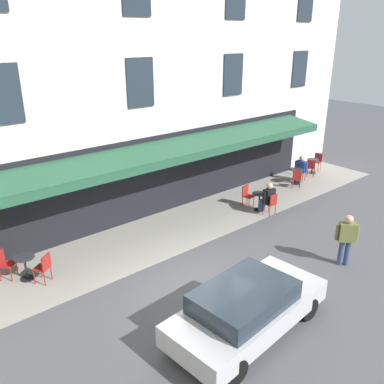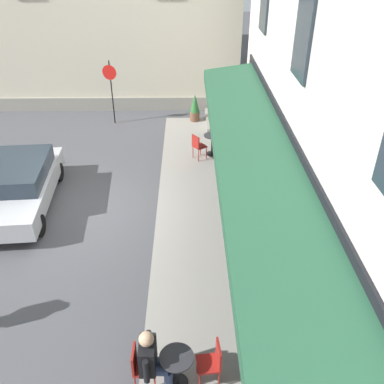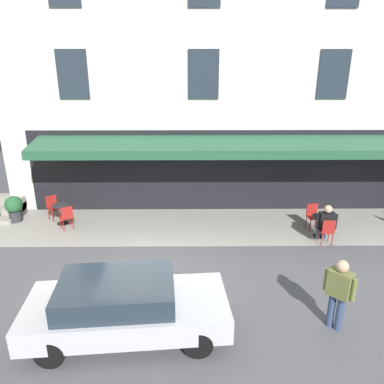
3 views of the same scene
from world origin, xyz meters
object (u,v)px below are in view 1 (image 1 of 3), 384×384
object	(u,v)px
cafe_chair_red_kerbside	(44,266)
seated_companion_in_black	(267,197)
cafe_chair_red_corner_left	(311,166)
cafe_chair_red_corner_right	(317,160)
walking_pedestrian_in_olive	(346,236)
cafe_table_streetside	(259,199)
seated_patron_in_blue	(300,168)
cafe_chair_red_by_window	(247,194)
cafe_table_far_end	(313,164)
cafe_table_mid_terrace	(297,174)
cafe_chair_red_back_row	(271,202)
cafe_chair_red_near_door	(4,262)
cafe_table_near_entrance	(25,265)
cafe_chair_red_facing_street	(302,170)
parked_car_silver	(247,307)
cafe_chair_red_under_awning	(297,177)

from	to	relation	value
cafe_chair_red_kerbside	seated_companion_in_black	xyz separation A→B (m)	(-8.74, 0.99, 0.16)
cafe_chair_red_corner_left	seated_companion_in_black	world-z (taller)	seated_companion_in_black
cafe_chair_red_corner_right	walking_pedestrian_in_olive	distance (m)	9.75
cafe_table_streetside	seated_patron_in_blue	distance (m)	4.32
cafe_chair_red_by_window	seated_companion_in_black	world-z (taller)	seated_companion_in_black
cafe_table_far_end	seated_companion_in_black	bearing A→B (deg)	17.24
cafe_chair_red_corner_right	seated_patron_in_blue	size ratio (longest dim) A/B	0.70
cafe_table_mid_terrace	cafe_chair_red_corner_right	bearing A→B (deg)	-167.31
seated_patron_in_blue	cafe_chair_red_corner_left	bearing A→B (deg)	-175.21
cafe_table_streetside	cafe_chair_red_corner_left	bearing A→B (deg)	-168.05
cafe_table_mid_terrace	cafe_chair_red_back_row	bearing A→B (deg)	22.29
cafe_table_far_end	cafe_chair_red_near_door	bearing A→B (deg)	-0.57
cafe_table_near_entrance	seated_patron_in_blue	size ratio (longest dim) A/B	0.58
cafe_chair_red_facing_street	cafe_chair_red_back_row	bearing A→B (deg)	21.11
cafe_table_mid_terrace	seated_companion_in_black	distance (m)	4.03
cafe_chair_red_kerbside	cafe_chair_red_back_row	bearing A→B (deg)	172.11
cafe_chair_red_near_door	cafe_chair_red_corner_left	world-z (taller)	same
cafe_table_streetside	walking_pedestrian_in_olive	distance (m)	4.70
cafe_chair_red_by_window	seated_patron_in_blue	size ratio (longest dim) A/B	0.70
cafe_table_mid_terrace	cafe_table_far_end	distance (m)	2.08
cafe_chair_red_facing_street	seated_companion_in_black	world-z (taller)	seated_companion_in_black
cafe_chair_red_kerbside	cafe_table_far_end	xyz separation A→B (m)	(-14.56, -0.81, -0.06)
cafe_chair_red_corner_left	cafe_chair_red_corner_right	size ratio (longest dim) A/B	1.00
cafe_chair_red_kerbside	cafe_table_streetside	size ratio (longest dim) A/B	1.21
cafe_chair_red_facing_street	cafe_chair_red_by_window	world-z (taller)	same
parked_car_silver	cafe_chair_red_kerbside	bearing A→B (deg)	-60.94
cafe_chair_red_near_door	cafe_table_mid_terrace	bearing A→B (deg)	177.35
cafe_chair_red_facing_street	cafe_chair_red_corner_right	bearing A→B (deg)	-167.52
seated_patron_in_blue	walking_pedestrian_in_olive	world-z (taller)	walking_pedestrian_in_olive
cafe_table_streetside	cafe_chair_red_near_door	bearing A→B (deg)	-9.17
cafe_table_streetside	cafe_chair_red_by_window	bearing A→B (deg)	-83.91
cafe_table_near_entrance	walking_pedestrian_in_olive	bearing A→B (deg)	144.60
cafe_table_near_entrance	cafe_chair_red_near_door	size ratio (longest dim) A/B	0.82
cafe_table_streetside	seated_companion_in_black	distance (m)	0.47
cafe_chair_red_near_door	cafe_chair_red_corner_right	bearing A→B (deg)	179.92
cafe_chair_red_kerbside	cafe_table_streetside	world-z (taller)	cafe_chair_red_kerbside
cafe_chair_red_kerbside	parked_car_silver	xyz separation A→B (m)	(-2.91, 5.23, 0.16)
cafe_chair_red_back_row	cafe_chair_red_corner_right	distance (m)	6.79
cafe_chair_red_near_door	cafe_chair_red_by_window	distance (m)	9.53
cafe_table_mid_terrace	cafe_table_near_entrance	bearing A→B (deg)	-0.77
cafe_chair_red_corner_right	seated_patron_in_blue	xyz separation A→B (m)	(2.24, 0.50, 0.15)
cafe_table_streetside	seated_companion_in_black	bearing A→B (deg)	89.21
cafe_table_near_entrance	cafe_chair_red_back_row	distance (m)	9.26
cafe_table_mid_terrace	cafe_chair_red_under_awning	distance (m)	0.63
cafe_chair_red_corner_left	seated_companion_in_black	xyz separation A→B (m)	(5.25, 1.53, 0.16)
seated_companion_in_black	seated_patron_in_blue	bearing A→B (deg)	-161.11
cafe_chair_red_corner_right	seated_companion_in_black	bearing A→B (deg)	16.74
cafe_table_far_end	cafe_chair_red_corner_left	size ratio (longest dim) A/B	0.82
cafe_table_near_entrance	cafe_chair_red_under_awning	bearing A→B (deg)	177.46
cafe_chair_red_corner_right	seated_companion_in_black	world-z (taller)	seated_companion_in_black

